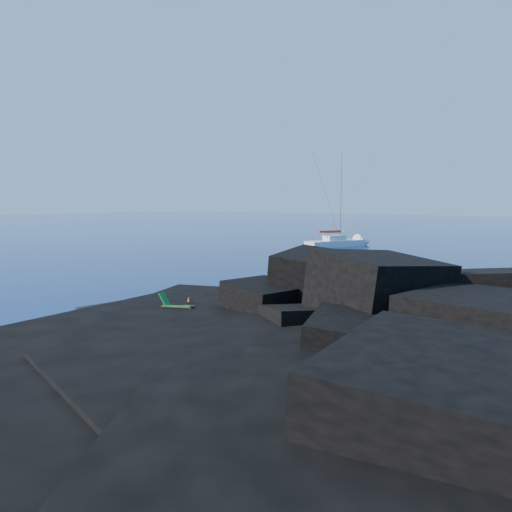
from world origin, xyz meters
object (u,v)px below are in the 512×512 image
(marker_cone, at_px, (189,302))
(sunbather, at_px, (147,312))
(sailboat, at_px, (337,247))
(deck_chair, at_px, (178,302))

(marker_cone, bearing_deg, sunbather, -92.95)
(sailboat, bearing_deg, deck_chair, -49.78)
(sailboat, height_order, sunbather, sailboat)
(deck_chair, relative_size, sunbather, 0.96)
(sailboat, bearing_deg, marker_cone, -50.00)
(deck_chair, bearing_deg, sailboat, 83.08)
(deck_chair, xyz_separation_m, marker_cone, (-0.62, 1.29, -0.28))
(deck_chair, bearing_deg, marker_cone, 89.13)
(sunbather, bearing_deg, sailboat, 118.01)
(deck_chair, height_order, sunbather, deck_chair)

